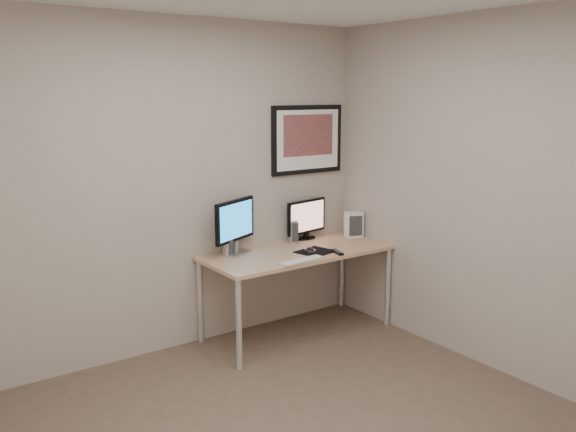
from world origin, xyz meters
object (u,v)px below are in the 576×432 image
(desk, at_px, (297,258))
(monitor_large, at_px, (235,224))
(speaker_left, at_px, (227,245))
(keyboard, at_px, (302,260))
(monitor_tv, at_px, (306,218))
(speaker_right, at_px, (293,231))
(framed_art, at_px, (307,139))
(fan_unit, at_px, (354,224))

(desk, xyz_separation_m, monitor_large, (-0.48, 0.20, 0.32))
(speaker_left, height_order, keyboard, speaker_left)
(monitor_large, distance_m, monitor_tv, 0.80)
(monitor_large, distance_m, speaker_left, 0.18)
(desk, relative_size, monitor_tv, 3.51)
(speaker_right, height_order, keyboard, speaker_right)
(desk, distance_m, monitor_tv, 0.49)
(desk, height_order, keyboard, keyboard)
(speaker_right, xyz_separation_m, keyboard, (-0.30, -0.54, -0.09))
(speaker_left, bearing_deg, monitor_large, -17.25)
(monitor_large, height_order, keyboard, monitor_large)
(framed_art, bearing_deg, fan_unit, -32.23)
(keyboard, bearing_deg, fan_unit, 18.61)
(monitor_large, bearing_deg, keyboard, -81.63)
(speaker_left, bearing_deg, fan_unit, -28.59)
(desk, xyz_separation_m, monitor_tv, (0.31, 0.29, 0.26))
(monitor_large, relative_size, fan_unit, 1.99)
(keyboard, bearing_deg, desk, 55.06)
(speaker_right, bearing_deg, fan_unit, -5.48)
(framed_art, xyz_separation_m, speaker_right, (-0.21, -0.08, -0.79))
(monitor_large, bearing_deg, desk, -47.49)
(monitor_tv, height_order, keyboard, monitor_tv)
(keyboard, distance_m, fan_unit, 0.96)
(monitor_large, relative_size, keyboard, 1.14)
(monitor_large, distance_m, fan_unit, 1.21)
(framed_art, bearing_deg, keyboard, -129.72)
(monitor_tv, relative_size, speaker_left, 2.58)
(framed_art, xyz_separation_m, monitor_large, (-0.83, -0.13, -0.64))
(desk, distance_m, fan_unit, 0.74)
(desk, xyz_separation_m, keyboard, (-0.16, -0.29, 0.07))
(desk, bearing_deg, monitor_large, 157.20)
(speaker_right, xyz_separation_m, fan_unit, (0.57, -0.15, 0.02))
(speaker_right, bearing_deg, monitor_tv, 20.32)
(framed_art, height_order, monitor_tv, framed_art)
(desk, xyz_separation_m, fan_unit, (0.71, 0.10, 0.18))
(framed_art, distance_m, keyboard, 1.19)
(monitor_tv, bearing_deg, speaker_right, -178.12)
(desk, relative_size, fan_unit, 6.86)
(framed_art, height_order, speaker_left, framed_art)
(framed_art, bearing_deg, speaker_right, -159.19)
(speaker_right, bearing_deg, speaker_left, -165.93)
(monitor_tv, distance_m, keyboard, 0.76)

